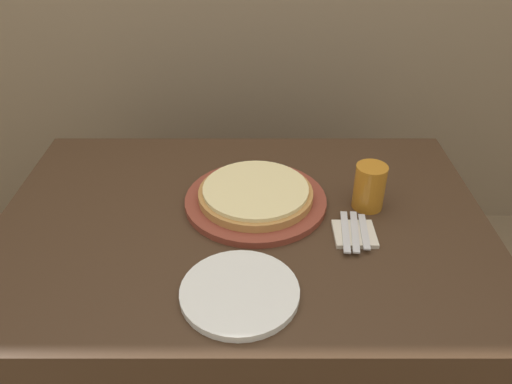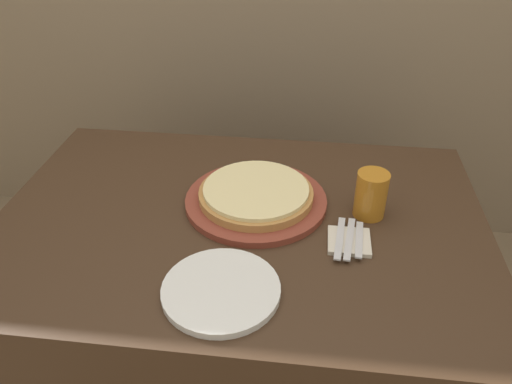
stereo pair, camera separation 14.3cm
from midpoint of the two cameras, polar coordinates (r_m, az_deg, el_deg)
The scene contains 9 objects.
ground_plane at distance 1.94m, azimuth 0.84°, elevation -20.97°, with size 12.00×12.00×0.00m, color #756047.
dining_table at distance 1.65m, azimuth 0.95°, elevation -13.43°, with size 1.37×0.95×0.75m.
pizza_on_board at distance 1.44m, azimuth 2.84°, elevation -0.61°, with size 0.41×0.41×0.06m.
beer_glass at distance 1.42m, azimuth 15.88°, elevation -0.18°, with size 0.09×0.09×0.13m.
dinner_plate at distance 1.17m, azimuth -0.53°, elevation -11.28°, with size 0.28×0.28×0.02m.
napkin_stack at distance 1.34m, azimuth 13.63°, elevation -5.61°, with size 0.11×0.11×0.01m.
fork at distance 1.33m, azimuth 12.61°, elevation -5.27°, with size 0.03×0.18×0.00m.
dinner_knife at distance 1.33m, azimuth 13.68°, elevation -5.33°, with size 0.04×0.18×0.00m.
spoon at distance 1.34m, azimuth 14.74°, elevation -5.38°, with size 0.03×0.15×0.00m.
Camera 2 is at (0.18, -1.11, 1.59)m, focal length 35.00 mm.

